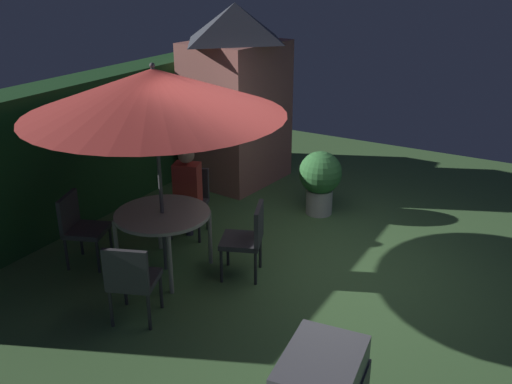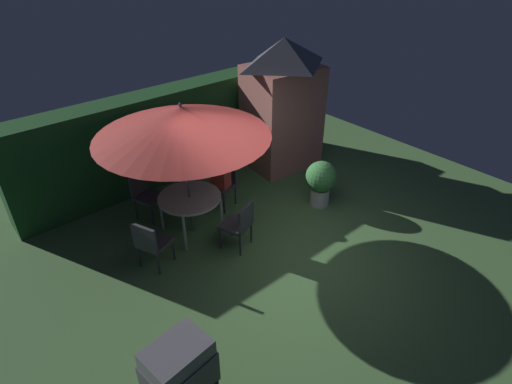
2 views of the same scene
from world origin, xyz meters
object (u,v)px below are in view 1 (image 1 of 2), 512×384
at_px(chair_toward_hedge, 131,278).
at_px(chair_far_side, 80,225).
at_px(chair_near_shed, 190,197).
at_px(person_in_red, 187,181).
at_px(potted_plant_by_grill, 320,178).
at_px(patio_table, 163,218).
at_px(patio_umbrella, 154,92).
at_px(chair_toward_house, 248,236).
at_px(garden_shed, 236,94).

bearing_deg(chair_toward_hedge, chair_far_side, 64.94).
distance_m(chair_near_shed, person_in_red, 0.28).
bearing_deg(chair_toward_hedge, potted_plant_by_grill, -8.91).
xyz_separation_m(chair_near_shed, person_in_red, (-0.08, -0.03, 0.26)).
xyz_separation_m(patio_table, potted_plant_by_grill, (2.45, -0.94, -0.13)).
bearing_deg(chair_near_shed, potted_plant_by_grill, -41.16).
xyz_separation_m(patio_umbrella, chair_near_shed, (0.99, 0.33, -1.66)).
height_order(chair_toward_house, person_in_red, person_in_red).
height_order(garden_shed, chair_near_shed, garden_shed).
xyz_separation_m(chair_near_shed, potted_plant_by_grill, (1.46, -1.27, 0.03)).
bearing_deg(patio_table, garden_shed, 15.83).
distance_m(garden_shed, chair_far_side, 3.59).
bearing_deg(garden_shed, patio_table, -164.17).
height_order(chair_near_shed, chair_far_side, same).
relative_size(chair_toward_hedge, person_in_red, 0.71).
bearing_deg(patio_umbrella, person_in_red, 18.34).
distance_m(chair_near_shed, chair_toward_hedge, 2.14).
distance_m(patio_table, chair_near_shed, 1.06).
distance_m(garden_shed, chair_near_shed, 2.36).
height_order(patio_table, potted_plant_by_grill, potted_plant_by_grill).
relative_size(patio_table, person_in_red, 0.89).
bearing_deg(garden_shed, patio_umbrella, -164.17).
bearing_deg(potted_plant_by_grill, patio_table, 158.89).
height_order(patio_table, chair_toward_house, chair_toward_house).
distance_m(chair_toward_hedge, chair_toward_house, 1.50).
height_order(chair_far_side, chair_toward_house, same).
bearing_deg(chair_toward_house, patio_table, 111.59).
bearing_deg(garden_shed, chair_toward_hedge, -162.76).
xyz_separation_m(patio_table, chair_near_shed, (0.99, 0.33, -0.17)).
distance_m(garden_shed, person_in_red, 2.35).
bearing_deg(chair_toward_hedge, person_in_red, 19.95).
distance_m(chair_near_shed, chair_toward_house, 1.42).
height_order(garden_shed, chair_toward_hedge, garden_shed).
xyz_separation_m(garden_shed, potted_plant_by_grill, (-0.64, -1.82, -0.92)).
bearing_deg(garden_shed, person_in_red, -165.24).
relative_size(chair_far_side, chair_toward_house, 1.00).
xyz_separation_m(chair_near_shed, chair_far_side, (-1.37, 0.65, 0.00)).
relative_size(chair_toward_hedge, potted_plant_by_grill, 0.94).
height_order(chair_far_side, chair_toward_hedge, same).
relative_size(patio_umbrella, chair_near_shed, 3.21).
bearing_deg(patio_table, chair_toward_hedge, -158.65).
distance_m(chair_far_side, chair_toward_hedge, 1.52).
bearing_deg(person_in_red, chair_toward_house, -113.20).
bearing_deg(chair_toward_house, chair_near_shed, 64.21).
bearing_deg(patio_table, potted_plant_by_grill, -21.11).
relative_size(garden_shed, person_in_red, 2.30).
xyz_separation_m(patio_umbrella, chair_toward_hedge, (-1.02, -0.40, -1.66)).
relative_size(garden_shed, chair_far_side, 3.21).
xyz_separation_m(chair_toward_hedge, potted_plant_by_grill, (3.47, -0.54, 0.03)).
relative_size(chair_toward_hedge, chair_toward_house, 1.00).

